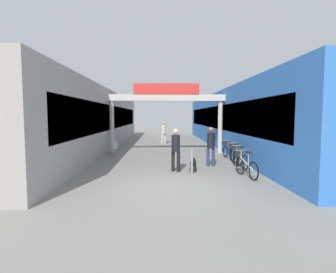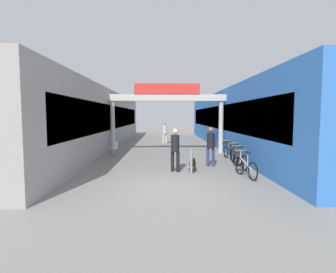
{
  "view_description": "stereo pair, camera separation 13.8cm",
  "coord_description": "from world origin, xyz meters",
  "px_view_note": "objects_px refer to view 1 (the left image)",
  "views": [
    {
      "loc": [
        -0.36,
        -8.31,
        2.28
      ],
      "look_at": [
        0.0,
        4.17,
        1.3
      ],
      "focal_mm": 28.0,
      "sensor_mm": 36.0,
      "label": 1
    },
    {
      "loc": [
        -0.22,
        -8.31,
        2.28
      ],
      "look_at": [
        0.0,
        4.17,
        1.3
      ],
      "focal_mm": 28.0,
      "sensor_mm": 36.0,
      "label": 2
    }
  ],
  "objects_px": {
    "bicycle_green_second": "(239,158)",
    "cafe_chair_aluminium_nearer": "(114,147)",
    "pedestrian_with_dog": "(176,147)",
    "bicycle_blue_third": "(235,154)",
    "bollard_post_metal": "(192,161)",
    "pedestrian_carrying_crate": "(164,131)",
    "pedestrian_companion": "(211,144)",
    "bicycle_black_farthest": "(228,151)",
    "dog_on_leash": "(193,163)",
    "bicycle_silver_nearest": "(245,165)"
  },
  "relations": [
    {
      "from": "bicycle_green_second",
      "to": "cafe_chair_aluminium_nearer",
      "type": "height_order",
      "value": "bicycle_green_second"
    },
    {
      "from": "pedestrian_with_dog",
      "to": "bicycle_blue_third",
      "type": "distance_m",
      "value": 3.53
    },
    {
      "from": "bollard_post_metal",
      "to": "bicycle_blue_third",
      "type": "bearing_deg",
      "value": 43.31
    },
    {
      "from": "pedestrian_with_dog",
      "to": "pedestrian_carrying_crate",
      "type": "distance_m",
      "value": 10.77
    },
    {
      "from": "pedestrian_carrying_crate",
      "to": "bicycle_blue_third",
      "type": "bearing_deg",
      "value": -69.49
    },
    {
      "from": "pedestrian_companion",
      "to": "bollard_post_metal",
      "type": "xyz_separation_m",
      "value": [
        -1.04,
        -1.54,
        -0.53
      ]
    },
    {
      "from": "bicycle_green_second",
      "to": "bicycle_black_farthest",
      "type": "xyz_separation_m",
      "value": [
        0.12,
        2.42,
        0.0
      ]
    },
    {
      "from": "pedestrian_with_dog",
      "to": "dog_on_leash",
      "type": "bearing_deg",
      "value": 8.21
    },
    {
      "from": "bicycle_silver_nearest",
      "to": "bicycle_black_farthest",
      "type": "distance_m",
      "value": 4.07
    },
    {
      "from": "bicycle_silver_nearest",
      "to": "bicycle_green_second",
      "type": "height_order",
      "value": "same"
    },
    {
      "from": "dog_on_leash",
      "to": "bicycle_blue_third",
      "type": "xyz_separation_m",
      "value": [
        2.25,
        1.7,
        0.11
      ]
    },
    {
      "from": "pedestrian_with_dog",
      "to": "bicycle_silver_nearest",
      "type": "xyz_separation_m",
      "value": [
        2.57,
        -0.94,
        -0.58
      ]
    },
    {
      "from": "bicycle_green_second",
      "to": "pedestrian_carrying_crate",
      "type": "bearing_deg",
      "value": 107.67
    },
    {
      "from": "pedestrian_companion",
      "to": "bicycle_green_second",
      "type": "distance_m",
      "value": 1.39
    },
    {
      "from": "bicycle_black_farthest",
      "to": "bollard_post_metal",
      "type": "xyz_separation_m",
      "value": [
        -2.34,
        -3.54,
        0.06
      ]
    },
    {
      "from": "bollard_post_metal",
      "to": "cafe_chair_aluminium_nearer",
      "type": "height_order",
      "value": "bollard_post_metal"
    },
    {
      "from": "bicycle_green_second",
      "to": "bicycle_blue_third",
      "type": "height_order",
      "value": "same"
    },
    {
      "from": "bicycle_silver_nearest",
      "to": "dog_on_leash",
      "type": "bearing_deg",
      "value": 150.33
    },
    {
      "from": "pedestrian_companion",
      "to": "bicycle_black_farthest",
      "type": "distance_m",
      "value": 2.46
    },
    {
      "from": "bicycle_green_second",
      "to": "pedestrian_companion",
      "type": "bearing_deg",
      "value": 160.57
    },
    {
      "from": "pedestrian_companion",
      "to": "pedestrian_carrying_crate",
      "type": "xyz_separation_m",
      "value": [
        -2.02,
        9.66,
        0.02
      ]
    },
    {
      "from": "pedestrian_with_dog",
      "to": "pedestrian_carrying_crate",
      "type": "relative_size",
      "value": 0.98
    },
    {
      "from": "cafe_chair_aluminium_nearer",
      "to": "pedestrian_carrying_crate",
      "type": "bearing_deg",
      "value": 67.22
    },
    {
      "from": "pedestrian_carrying_crate",
      "to": "cafe_chair_aluminium_nearer",
      "type": "xyz_separation_m",
      "value": [
        -2.87,
        -6.82,
        -0.51
      ]
    },
    {
      "from": "bicycle_black_farthest",
      "to": "bicycle_blue_third",
      "type": "bearing_deg",
      "value": -89.08
    },
    {
      "from": "dog_on_leash",
      "to": "pedestrian_with_dog",
      "type": "bearing_deg",
      "value": -171.79
    },
    {
      "from": "pedestrian_with_dog",
      "to": "bicycle_green_second",
      "type": "relative_size",
      "value": 1.05
    },
    {
      "from": "pedestrian_companion",
      "to": "bollard_post_metal",
      "type": "height_order",
      "value": "pedestrian_companion"
    },
    {
      "from": "pedestrian_carrying_crate",
      "to": "dog_on_leash",
      "type": "relative_size",
      "value": 2.47
    },
    {
      "from": "bicycle_silver_nearest",
      "to": "bicycle_blue_third",
      "type": "height_order",
      "value": "same"
    },
    {
      "from": "pedestrian_with_dog",
      "to": "bicycle_silver_nearest",
      "type": "relative_size",
      "value": 1.06
    },
    {
      "from": "bicycle_silver_nearest",
      "to": "bollard_post_metal",
      "type": "relative_size",
      "value": 1.71
    },
    {
      "from": "dog_on_leash",
      "to": "bicycle_green_second",
      "type": "distance_m",
      "value": 2.19
    },
    {
      "from": "dog_on_leash",
      "to": "bollard_post_metal",
      "type": "xyz_separation_m",
      "value": [
        -0.12,
        -0.53,
        0.17
      ]
    },
    {
      "from": "cafe_chair_aluminium_nearer",
      "to": "pedestrian_with_dog",
      "type": "bearing_deg",
      "value": -50.62
    },
    {
      "from": "pedestrian_with_dog",
      "to": "dog_on_leash",
      "type": "height_order",
      "value": "pedestrian_with_dog"
    },
    {
      "from": "pedestrian_with_dog",
      "to": "bollard_post_metal",
      "type": "distance_m",
      "value": 0.92
    },
    {
      "from": "bicycle_black_farthest",
      "to": "cafe_chair_aluminium_nearer",
      "type": "distance_m",
      "value": 6.25
    },
    {
      "from": "bicycle_blue_third",
      "to": "bicycle_black_farthest",
      "type": "relative_size",
      "value": 1.0
    },
    {
      "from": "bicycle_blue_third",
      "to": "cafe_chair_aluminium_nearer",
      "type": "relative_size",
      "value": 1.9
    },
    {
      "from": "bicycle_black_farthest",
      "to": "bicycle_green_second",
      "type": "bearing_deg",
      "value": -92.89
    },
    {
      "from": "pedestrian_carrying_crate",
      "to": "cafe_chair_aluminium_nearer",
      "type": "bearing_deg",
      "value": -112.78
    },
    {
      "from": "bicycle_silver_nearest",
      "to": "cafe_chair_aluminium_nearer",
      "type": "relative_size",
      "value": 1.88
    },
    {
      "from": "pedestrian_carrying_crate",
      "to": "bollard_post_metal",
      "type": "xyz_separation_m",
      "value": [
        0.99,
        -11.19,
        -0.55
      ]
    },
    {
      "from": "pedestrian_companion",
      "to": "pedestrian_carrying_crate",
      "type": "bearing_deg",
      "value": 101.84
    },
    {
      "from": "pedestrian_carrying_crate",
      "to": "bicycle_black_farthest",
      "type": "height_order",
      "value": "pedestrian_carrying_crate"
    },
    {
      "from": "pedestrian_with_dog",
      "to": "cafe_chair_aluminium_nearer",
      "type": "height_order",
      "value": "pedestrian_with_dog"
    },
    {
      "from": "pedestrian_carrying_crate",
      "to": "bicycle_blue_third",
      "type": "relative_size",
      "value": 1.07
    },
    {
      "from": "pedestrian_companion",
      "to": "dog_on_leash",
      "type": "bearing_deg",
      "value": -132.62
    },
    {
      "from": "pedestrian_companion",
      "to": "pedestrian_carrying_crate",
      "type": "relative_size",
      "value": 0.98
    }
  ]
}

